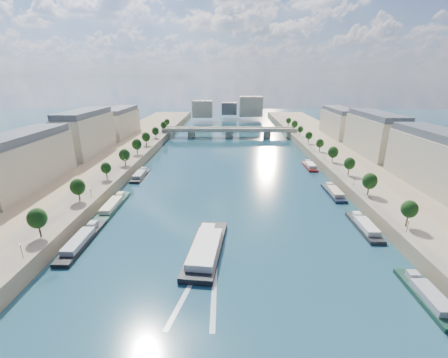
{
  "coord_description": "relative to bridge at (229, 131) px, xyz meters",
  "views": [
    {
      "loc": [
        -0.41,
        -34.55,
        48.85
      ],
      "look_at": [
        -2.4,
        92.83,
        5.0
      ],
      "focal_mm": 24.0,
      "sensor_mm": 36.0,
      "label": 1
    }
  ],
  "objects": [
    {
      "name": "trees_left",
      "position": [
        -55.0,
        -114.64,
        5.39
      ],
      "size": [
        4.8,
        268.8,
        8.26
      ],
      "color": "#382B1E",
      "rests_on": "ground"
    },
    {
      "name": "pave_left",
      "position": [
        -57.0,
        -116.64,
        -0.03
      ],
      "size": [
        14.0,
        520.0,
        0.1
      ],
      "primitive_type": "cube",
      "color": "gray",
      "rests_on": "quay_left"
    },
    {
      "name": "lamps_left",
      "position": [
        -52.5,
        -126.64,
        2.7
      ],
      "size": [
        0.36,
        200.36,
        4.28
      ],
      "color": "black",
      "rests_on": "ground"
    },
    {
      "name": "wake",
      "position": [
        -6.92,
        -191.72,
        -5.06
      ],
      "size": [
        10.74,
        26.02,
        0.04
      ],
      "color": "silver",
      "rests_on": "ground"
    },
    {
      "name": "tour_barge",
      "position": [
        -6.92,
        -175.21,
        -3.85
      ],
      "size": [
        12.09,
        31.84,
        4.22
      ],
      "rotation": [
        0.0,
        0.0,
        -0.11
      ],
      "color": "black",
      "rests_on": "ground"
    },
    {
      "name": "bridge",
      "position": [
        0.0,
        0.0,
        0.0
      ],
      "size": [
        112.0,
        12.0,
        8.15
      ],
      "color": "#C1B79E",
      "rests_on": "ground"
    },
    {
      "name": "skyline",
      "position": [
        3.19,
        102.88,
        9.57
      ],
      "size": [
        79.0,
        42.0,
        22.0
      ],
      "color": "#BDAF91",
      "rests_on": "ground"
    },
    {
      "name": "ground",
      "position": [
        0.0,
        -116.64,
        -5.08
      ],
      "size": [
        700.0,
        700.0,
        0.0
      ],
      "primitive_type": "plane",
      "color": "#0C3339",
      "rests_on": "ground"
    },
    {
      "name": "quay_right",
      "position": [
        72.0,
        -116.64,
        -2.58
      ],
      "size": [
        44.0,
        520.0,
        5.0
      ],
      "primitive_type": "cube",
      "color": "#9E8460",
      "rests_on": "ground"
    },
    {
      "name": "pave_right",
      "position": [
        57.0,
        -116.64,
        -0.03
      ],
      "size": [
        14.0,
        520.0,
        0.1
      ],
      "primitive_type": "cube",
      "color": "gray",
      "rests_on": "quay_right"
    },
    {
      "name": "buildings_right",
      "position": [
        85.0,
        -104.64,
        11.37
      ],
      "size": [
        16.0,
        226.0,
        23.2
      ],
      "color": "#BDAF91",
      "rests_on": "ground"
    },
    {
      "name": "moored_barges_right",
      "position": [
        45.5,
        -144.79,
        -4.24
      ],
      "size": [
        5.0,
        124.07,
        3.6
      ],
      "color": "#16372A",
      "rests_on": "ground"
    },
    {
      "name": "moored_barges_left",
      "position": [
        -45.5,
        -165.79,
        -4.24
      ],
      "size": [
        5.0,
        153.57,
        3.6
      ],
      "color": "#182435",
      "rests_on": "ground"
    },
    {
      "name": "quay_left",
      "position": [
        -72.0,
        -116.64,
        -2.58
      ],
      "size": [
        44.0,
        520.0,
        5.0
      ],
      "primitive_type": "cube",
      "color": "#9E8460",
      "rests_on": "ground"
    },
    {
      "name": "buildings_left",
      "position": [
        -85.0,
        -104.64,
        11.37
      ],
      "size": [
        16.0,
        226.0,
        23.2
      ],
      "color": "#BDAF91",
      "rests_on": "ground"
    },
    {
      "name": "lamps_right",
      "position": [
        52.5,
        -111.64,
        2.7
      ],
      "size": [
        0.36,
        200.36,
        4.28
      ],
      "color": "black",
      "rests_on": "ground"
    },
    {
      "name": "trees_right",
      "position": [
        55.0,
        -106.64,
        5.39
      ],
      "size": [
        4.8,
        268.8,
        8.26
      ],
      "color": "#382B1E",
      "rests_on": "ground"
    }
  ]
}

